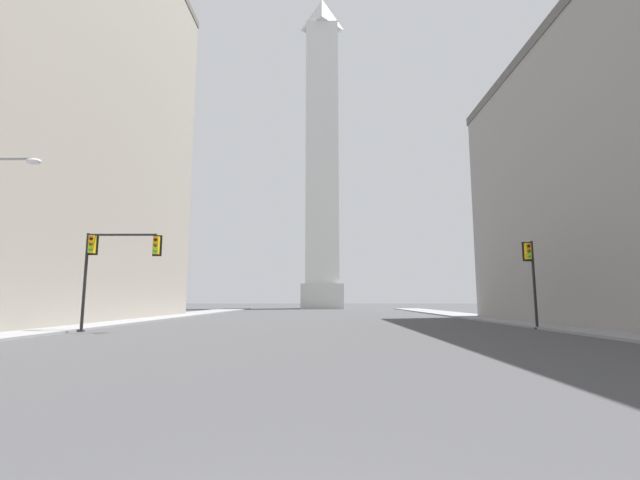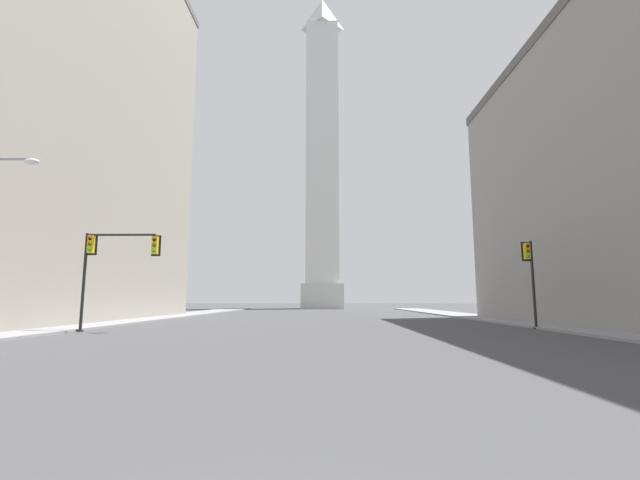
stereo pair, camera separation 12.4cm
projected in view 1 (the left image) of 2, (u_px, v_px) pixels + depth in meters
sidewalk_left at (104, 323)px, 33.74m from camera, size 5.00×106.51×0.15m
sidewalk_right at (535, 323)px, 33.38m from camera, size 5.00×106.51×0.15m
obelisk at (322, 152)px, 94.54m from camera, size 8.76×8.76×71.23m
traffic_light_mid_left at (111, 256)px, 26.52m from camera, size 4.79×0.50×6.05m
traffic_light_mid_right at (531, 271)px, 28.77m from camera, size 0.78×0.50×5.88m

